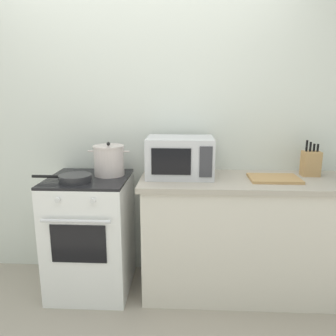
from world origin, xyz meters
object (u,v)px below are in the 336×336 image
at_px(cutting_board, 274,178).
at_px(knife_block, 311,163).
at_px(frying_pan, 74,178).
at_px(microwave, 180,157).
at_px(stove, 91,234).
at_px(stock_pot, 109,160).

distance_m(cutting_board, knife_block, 0.35).
height_order(frying_pan, microwave, microwave).
bearing_deg(cutting_board, microwave, 173.60).
distance_m(frying_pan, knife_block, 1.78).
xyz_separation_m(microwave, knife_block, (1.00, 0.06, -0.05)).
relative_size(stove, frying_pan, 2.12).
relative_size(microwave, cutting_board, 1.39).
distance_m(stove, microwave, 0.93).
bearing_deg(knife_block, stock_pot, -177.79).
bearing_deg(stock_pot, frying_pan, -136.23).
height_order(stock_pot, microwave, microwave).
xyz_separation_m(stove, microwave, (0.70, 0.08, 0.61)).
xyz_separation_m(stove, cutting_board, (1.39, 0.00, 0.47)).
xyz_separation_m(stock_pot, microwave, (0.55, -0.00, 0.03)).
xyz_separation_m(stock_pot, knife_block, (1.55, 0.06, -0.02)).
xyz_separation_m(stove, knife_block, (1.70, 0.14, 0.56)).
bearing_deg(frying_pan, microwave, 14.74).
bearing_deg(microwave, frying_pan, -165.26).
distance_m(stock_pot, frying_pan, 0.31).
xyz_separation_m(cutting_board, knife_block, (0.31, 0.14, 0.09)).
bearing_deg(knife_block, microwave, -176.46).
height_order(microwave, knife_block, microwave).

